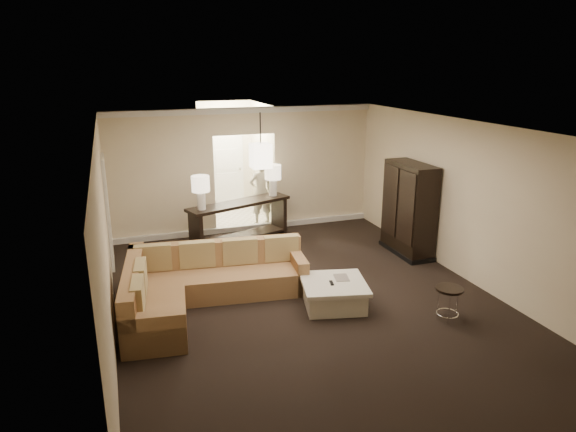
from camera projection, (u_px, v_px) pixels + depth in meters
name	position (u px, v px, depth m)	size (l,w,h in m)	color
ground	(309.00, 303.00, 8.32)	(8.00, 8.00, 0.00)	black
wall_back	(245.00, 170.00, 11.53)	(6.00, 0.04, 2.80)	beige
wall_front	(486.00, 354.00, 4.29)	(6.00, 0.04, 2.80)	beige
wall_left	(105.00, 242.00, 6.97)	(0.04, 8.00, 2.80)	beige
wall_right	(472.00, 203.00, 8.85)	(0.04, 8.00, 2.80)	beige
ceiling	(311.00, 129.00, 7.51)	(6.00, 8.00, 0.02)	silver
crown_molding	(244.00, 110.00, 11.10)	(6.00, 0.10, 0.12)	silver
baseboard	(247.00, 228.00, 11.87)	(6.00, 0.10, 0.12)	silver
side_door	(108.00, 212.00, 9.61)	(0.05, 0.90, 2.10)	silver
foyer	(231.00, 164.00, 12.77)	(1.44, 2.02, 2.80)	silver
sectional_sofa	(199.00, 285.00, 8.16)	(3.13, 2.39, 0.86)	brown
coffee_table	(334.00, 293.00, 8.17)	(1.20, 1.20, 0.42)	white
console_table	(240.00, 218.00, 10.95)	(2.37, 1.27, 0.90)	black
armoire	(409.00, 211.00, 10.22)	(0.55, 1.29, 1.85)	black
drink_table	(449.00, 297.00, 7.68)	(0.41, 0.41, 0.52)	black
table_lamp_left	(201.00, 187.00, 10.17)	(0.36, 0.36, 0.69)	white
table_lamp_right	(273.00, 175.00, 11.24)	(0.36, 0.36, 0.69)	white
pendant_light	(261.00, 156.00, 10.19)	(0.38, 0.38, 1.09)	black
person	(261.00, 188.00, 12.09)	(0.64, 0.43, 1.77)	beige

